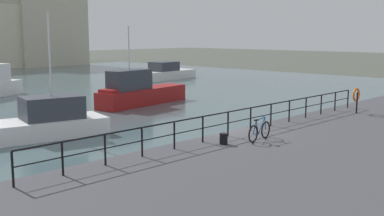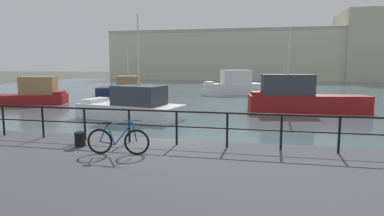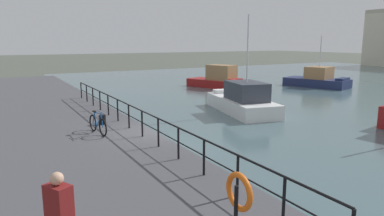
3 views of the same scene
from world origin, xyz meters
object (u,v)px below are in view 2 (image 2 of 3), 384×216
at_px(moored_small_launch, 302,99).
at_px(moored_white_yacht, 132,106).
at_px(harbor_building, 276,55).
at_px(moored_blue_motorboat, 127,88).
at_px(mooring_bollard, 80,139).
at_px(parked_bicycle, 118,141).
at_px(moored_green_narrowboat, 233,85).
at_px(moored_harbor_tender, 34,94).

height_order(moored_small_launch, moored_white_yacht, moored_white_yacht).
bearing_deg(harbor_building, moored_blue_motorboat, -112.81).
relative_size(moored_blue_motorboat, mooring_bollard, 15.43).
relative_size(moored_white_yacht, parked_bicycle, 3.95).
bearing_deg(moored_small_launch, harbor_building, -98.36).
bearing_deg(moored_small_launch, moored_green_narrowboat, -73.53).
height_order(moored_white_yacht, moored_blue_motorboat, moored_white_yacht).
distance_m(moored_small_launch, moored_harbor_tender, 21.75).
distance_m(harbor_building, moored_white_yacht, 56.33).
height_order(moored_white_yacht, mooring_bollard, moored_white_yacht).
xyz_separation_m(moored_small_launch, parked_bicycle, (-6.55, -15.65, 0.28)).
bearing_deg(moored_harbor_tender, parked_bicycle, -65.97).
xyz_separation_m(moored_green_narrowboat, parked_bicycle, (-0.65, -28.21, 0.17)).
bearing_deg(harbor_building, mooring_bollard, -96.83).
bearing_deg(moored_blue_motorboat, moored_harbor_tender, -133.25).
relative_size(moored_small_launch, moored_white_yacht, 1.20).
relative_size(moored_small_launch, moored_blue_motorboat, 1.23).
relative_size(moored_white_yacht, moored_harbor_tender, 1.11).
distance_m(moored_blue_motorboat, moored_harbor_tender, 10.37).
bearing_deg(moored_green_narrowboat, moored_white_yacht, 51.33).
bearing_deg(mooring_bollard, moored_white_yacht, 103.59).
bearing_deg(moored_harbor_tender, harbor_building, 47.31).
bearing_deg(moored_harbor_tender, moored_small_launch, -20.51).
bearing_deg(parked_bicycle, moored_blue_motorboat, 105.37).
bearing_deg(mooring_bollard, harbor_building, 83.17).
bearing_deg(parked_bicycle, moored_white_yacht, 103.08).
xyz_separation_m(moored_white_yacht, moored_blue_motorboat, (-6.75, 14.89, -0.03)).
distance_m(moored_green_narrowboat, parked_bicycle, 28.21).
bearing_deg(moored_green_narrowboat, moored_harbor_tender, 13.31).
relative_size(moored_small_launch, moored_green_narrowboat, 1.26).
xyz_separation_m(harbor_building, moored_small_launch, (0.28, -50.11, -4.36)).
relative_size(harbor_building, moored_green_narrowboat, 9.07).
bearing_deg(moored_small_launch, moored_white_yacht, 17.24).
height_order(moored_blue_motorboat, parked_bicycle, moored_blue_motorboat).
relative_size(moored_blue_motorboat, moored_green_narrowboat, 1.03).
xyz_separation_m(moored_small_launch, moored_blue_motorboat, (-17.24, 9.79, -0.22)).
bearing_deg(moored_small_launch, mooring_bollard, 53.03).
height_order(moored_small_launch, moored_harbor_tender, moored_small_launch).
relative_size(moored_white_yacht, moored_green_narrowboat, 1.05).
height_order(moored_small_launch, moored_blue_motorboat, moored_small_launch).
xyz_separation_m(harbor_building, parked_bicycle, (-6.26, -65.76, -4.08)).
xyz_separation_m(moored_small_launch, moored_white_yacht, (-10.49, -5.10, -0.19)).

